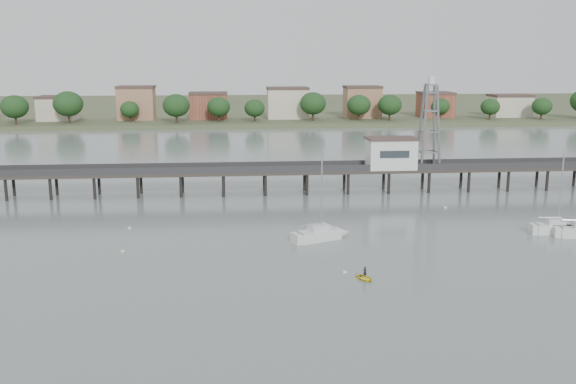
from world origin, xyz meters
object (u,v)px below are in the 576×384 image
sailboat_f (562,229)px  yellow_dinghy (365,280)px  lattice_tower (429,127)px  pier (244,172)px  sailboat_c (326,234)px

sailboat_f → yellow_dinghy: sailboat_f is taller
lattice_tower → sailboat_f: lattice_tower is taller
pier → sailboat_c: (9.77, -28.38, -3.15)m
sailboat_c → sailboat_f: sailboat_c is taller
sailboat_c → lattice_tower: bearing=29.0°
sailboat_c → yellow_dinghy: sailboat_c is taller
sailboat_f → yellow_dinghy: (-29.30, -15.22, -0.65)m
lattice_tower → sailboat_c: size_ratio=1.25×
pier → sailboat_c: sailboat_c is taller
pier → lattice_tower: size_ratio=9.68×
lattice_tower → yellow_dinghy: size_ratio=6.50×
sailboat_c → pier: bearing=85.4°
pier → sailboat_f: sailboat_f is taller
lattice_tower → pier: bearing=-180.0°
sailboat_f → yellow_dinghy: size_ratio=4.71×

